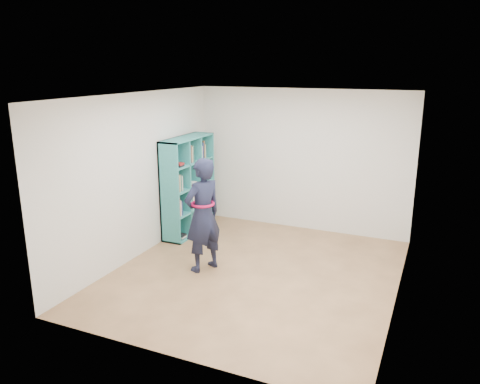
% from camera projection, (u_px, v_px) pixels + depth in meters
% --- Properties ---
extents(floor, '(4.50, 4.50, 0.00)m').
position_uv_depth(floor, '(255.00, 274.00, 6.95)').
color(floor, brown).
rests_on(floor, ground).
extents(ceiling, '(4.50, 4.50, 0.00)m').
position_uv_depth(ceiling, '(257.00, 96.00, 6.26)').
color(ceiling, white).
rests_on(ceiling, wall_back).
extents(wall_left, '(0.02, 4.50, 2.60)m').
position_uv_depth(wall_left, '(139.00, 176.00, 7.38)').
color(wall_left, silver).
rests_on(wall_left, floor).
extents(wall_right, '(0.02, 4.50, 2.60)m').
position_uv_depth(wall_right, '(405.00, 206.00, 5.83)').
color(wall_right, silver).
rests_on(wall_right, floor).
extents(wall_back, '(4.00, 0.02, 2.60)m').
position_uv_depth(wall_back, '(301.00, 160.00, 8.59)').
color(wall_back, silver).
rests_on(wall_back, floor).
extents(wall_front, '(4.00, 0.02, 2.60)m').
position_uv_depth(wall_front, '(171.00, 243.00, 4.62)').
color(wall_front, silver).
rests_on(wall_front, floor).
extents(bookshelf, '(0.39, 1.33, 1.77)m').
position_uv_depth(bookshelf, '(187.00, 187.00, 8.48)').
color(bookshelf, teal).
rests_on(bookshelf, floor).
extents(person, '(0.64, 0.74, 1.72)m').
position_uv_depth(person, '(203.00, 215.00, 6.89)').
color(person, black).
rests_on(person, floor).
extents(smartphone, '(0.02, 0.10, 0.13)m').
position_uv_depth(smartphone, '(202.00, 205.00, 7.02)').
color(smartphone, silver).
rests_on(smartphone, person).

